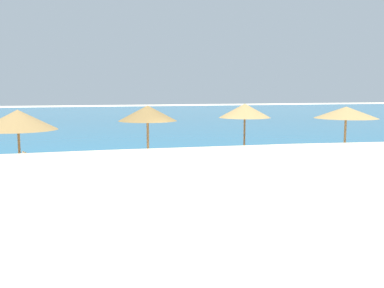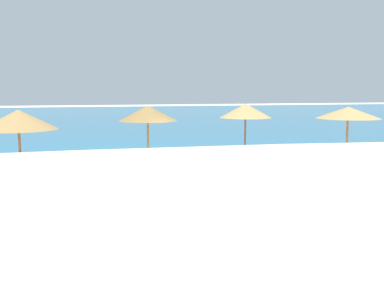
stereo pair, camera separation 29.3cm
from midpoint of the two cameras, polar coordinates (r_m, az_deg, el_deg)
ground_plane at (r=14.15m, az=0.88°, el=-6.09°), size 160.00×160.00×0.00m
sea_water at (r=52.40m, az=-11.46°, el=3.45°), size 160.00×64.98×0.01m
dune_ridge at (r=5.55m, az=0.52°, el=-13.74°), size 36.97×5.96×2.52m
beach_umbrella_3 at (r=15.38m, az=-22.28°, el=2.92°), size 2.52×2.52×2.58m
beach_umbrella_4 at (r=15.91m, az=-6.35°, el=3.99°), size 2.13×2.13×2.67m
beach_umbrella_5 at (r=16.83m, az=6.40°, el=4.33°), size 1.98×1.98×2.70m
beach_umbrella_6 at (r=18.77m, az=19.04°, el=3.90°), size 2.55×2.55×2.55m
lounge_chair_0 at (r=15.18m, az=-22.71°, el=-3.82°), size 1.59×1.00×1.22m
lounge_chair_1 at (r=15.75m, az=8.70°, el=-3.16°), size 1.78×1.45×1.09m
beach_ball at (r=14.54m, az=11.00°, el=-5.12°), size 0.37×0.37×0.37m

